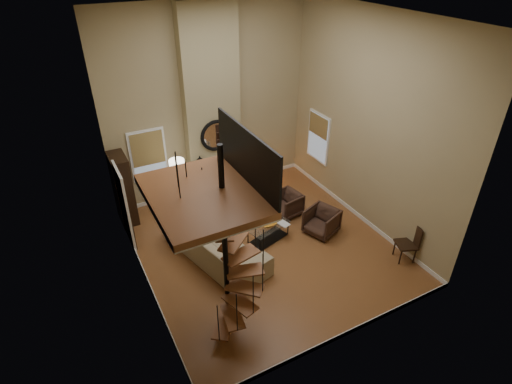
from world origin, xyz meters
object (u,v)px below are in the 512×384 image
sofa (215,243)px  side_chair (410,241)px  coffee_table (268,231)px  floor_lamp (177,170)px  armchair_far (323,220)px  hutch (123,190)px  armchair_near (288,203)px  accent_lamp (260,173)px

sofa → side_chair: 4.73m
coffee_table → side_chair: (2.66, -2.24, 0.24)m
floor_lamp → armchair_far: bearing=-40.1°
hutch → armchair_near: 4.55m
armchair_far → accent_lamp: size_ratio=1.46×
sofa → floor_lamp: (-0.11, 2.17, 1.02)m
accent_lamp → side_chair: side_chair is taller
armchair_near → accent_lamp: (0.20, 2.04, -0.10)m
hutch → coffee_table: hutch is taller
accent_lamp → armchair_far: bearing=-86.7°
hutch → accent_lamp: bearing=2.0°
armchair_near → hutch: bearing=-124.5°
armchair_near → coffee_table: size_ratio=0.61×
sofa → floor_lamp: bearing=-12.0°
armchair_near → coffee_table: armchair_near is taller
floor_lamp → hutch: bearing=162.4°
accent_lamp → floor_lamp: bearing=-168.1°
side_chair → accent_lamp: bearing=105.3°
hutch → sofa: (1.54, -2.62, -0.55)m
side_chair → floor_lamp: bearing=133.8°
sofa → accent_lamp: sofa is taller
sofa → coffee_table: size_ratio=2.37×
coffee_table → armchair_far: bearing=-14.1°
floor_lamp → side_chair: bearing=-46.2°
accent_lamp → side_chair: 5.25m
armchair_near → accent_lamp: 2.05m
armchair_far → side_chair: side_chair is taller
coffee_table → sofa: bearing=178.6°
hutch → sofa: size_ratio=0.69×
hutch → side_chair: 7.52m
sofa → coffee_table: 1.49m
sofa → armchair_near: (2.56, 0.74, -0.04)m
sofa → coffee_table: sofa is taller
hutch → floor_lamp: bearing=-17.6°
armchair_far → accent_lamp: (-0.18, 3.18, -0.10)m
accent_lamp → coffee_table: bearing=-114.4°
armchair_far → floor_lamp: floor_lamp is taller
armchair_near → armchair_far: bearing=8.9°
side_chair → sofa: bearing=151.2°
armchair_near → floor_lamp: (-2.67, 1.43, 1.06)m
hutch → side_chair: (5.69, -4.90, -0.42)m
sofa → floor_lamp: size_ratio=1.70×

